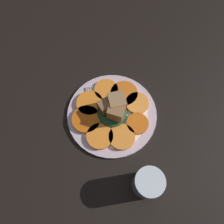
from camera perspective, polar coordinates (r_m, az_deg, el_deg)
table_slab at (r=69.16cm, az=-0.00°, el=-0.98°), size 120.00×120.00×2.00cm
plate at (r=67.75cm, az=-0.00°, el=-0.51°), size 27.66×27.66×1.05cm
carrot_slice_0 at (r=70.07cm, az=-1.52°, el=5.77°), size 7.60×7.60×1.10cm
carrot_slice_1 at (r=68.34cm, az=-5.84°, el=2.34°), size 8.29×8.29×1.10cm
carrot_slice_2 at (r=66.36cm, az=-6.72°, el=-1.89°), size 8.75×8.75×1.10cm
carrot_slice_3 at (r=64.33cm, az=-3.19°, el=-6.33°), size 7.89×7.89×1.10cm
carrot_slice_4 at (r=64.24cm, az=2.58°, el=-6.49°), size 7.79×7.79×1.10cm
carrot_slice_5 at (r=65.88cm, az=6.67°, el=-3.01°), size 6.64×6.64×1.10cm
carrot_slice_6 at (r=68.43cm, az=6.57°, el=2.32°), size 7.27×7.27×1.10cm
carrot_slice_7 at (r=69.56cm, az=3.16°, el=4.84°), size 8.67×8.67×1.10cm
center_pile at (r=64.51cm, az=0.35°, el=0.82°), size 9.99×8.99×7.15cm
fork at (r=67.44cm, az=-4.48°, el=0.16°), size 19.01×5.01×0.40cm
water_glass at (r=59.14cm, az=9.21°, el=-17.89°), size 7.36×7.36×10.13cm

